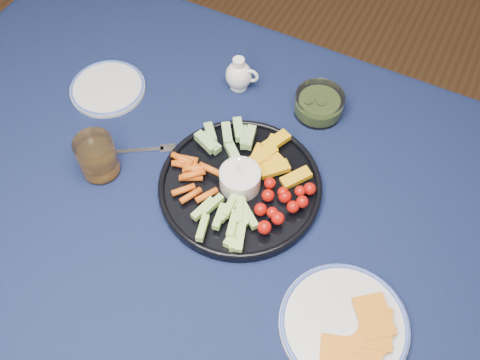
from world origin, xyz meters
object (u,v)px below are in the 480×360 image
at_px(side_plate_extra, 108,88).
at_px(dining_table, 239,245).
at_px(cheese_plate, 344,324).
at_px(juice_tumbler, 98,158).
at_px(pickle_bowl, 319,105).
at_px(crudite_platter, 239,183).
at_px(creamer_pitcher, 239,75).

bearing_deg(side_plate_extra, dining_table, -22.38).
bearing_deg(cheese_plate, juice_tumbler, 171.83).
distance_m(dining_table, pickle_bowl, 0.36).
bearing_deg(crudite_platter, juice_tumbler, -161.95).
distance_m(crudite_platter, cheese_plate, 0.34).
height_order(dining_table, crudite_platter, crudite_platter).
bearing_deg(dining_table, pickle_bowl, 85.64).
xyz_separation_m(crudite_platter, pickle_bowl, (0.06, 0.26, 0.00)).
relative_size(creamer_pitcher, pickle_bowl, 0.77).
distance_m(creamer_pitcher, cheese_plate, 0.59).
distance_m(crudite_platter, juice_tumbler, 0.29).
relative_size(dining_table, cheese_plate, 7.42).
bearing_deg(side_plate_extra, pickle_bowl, 19.41).
distance_m(dining_table, side_plate_extra, 0.47).
bearing_deg(side_plate_extra, crudite_platter, -14.47).
bearing_deg(crudite_platter, dining_table, -63.72).
xyz_separation_m(pickle_bowl, cheese_plate, (0.23, -0.43, -0.01)).
xyz_separation_m(creamer_pitcher, cheese_plate, (0.42, -0.42, -0.02)).
distance_m(dining_table, creamer_pitcher, 0.39).
bearing_deg(crudite_platter, side_plate_extra, 165.53).
distance_m(dining_table, cheese_plate, 0.29).
relative_size(crudite_platter, cheese_plate, 1.46).
bearing_deg(cheese_plate, dining_table, 159.40).
xyz_separation_m(dining_table, crudite_platter, (-0.04, 0.08, 0.11)).
bearing_deg(creamer_pitcher, side_plate_extra, -150.58).
bearing_deg(juice_tumbler, creamer_pitcher, 66.69).
relative_size(juice_tumbler, side_plate_extra, 0.54).
distance_m(pickle_bowl, cheese_plate, 0.49).
height_order(creamer_pitcher, pickle_bowl, creamer_pitcher).
height_order(cheese_plate, side_plate_extra, cheese_plate).
height_order(pickle_bowl, cheese_plate, pickle_bowl).
distance_m(crudite_platter, side_plate_extra, 0.40).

